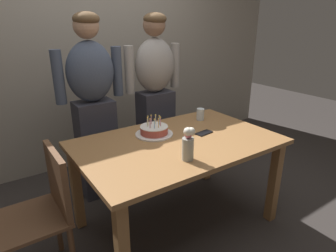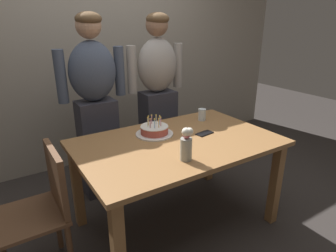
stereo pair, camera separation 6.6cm
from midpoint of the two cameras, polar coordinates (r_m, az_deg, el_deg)
name	(u,v)px [view 1 (the left image)]	position (r m, az deg, el deg)	size (l,w,h in m)	color
ground_plane	(177,221)	(2.57, 0.95, -18.26)	(10.00, 10.00, 0.00)	#332D2B
back_wall	(96,48)	(3.41, -14.62, 14.62)	(5.20, 0.10, 2.60)	#9E9384
dining_table	(178,152)	(2.22, 1.04, -5.19)	(1.50, 0.96, 0.74)	olive
birthday_cake	(154,131)	(2.28, -3.59, -0.95)	(0.30, 0.30, 0.15)	white
water_glass_near	(200,114)	(2.63, 5.67, 2.32)	(0.07, 0.07, 0.11)	silver
cell_phone	(204,133)	(2.34, 6.22, -1.33)	(0.14, 0.07, 0.01)	black
flower_vase	(188,144)	(1.85, 2.99, -3.47)	(0.08, 0.08, 0.22)	#999E93
person_man_bearded	(94,106)	(2.66, -15.14, 3.74)	(0.61, 0.27, 1.66)	#33333D
person_woman_cardigan	(155,96)	(2.92, -3.17, 5.88)	(0.61, 0.27, 1.66)	#33333D
dining_chair	(44,207)	(2.01, -24.04, -14.37)	(0.42, 0.42, 0.87)	brown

